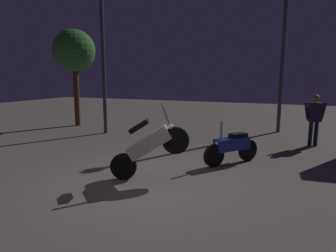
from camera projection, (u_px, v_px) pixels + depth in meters
name	position (u px, v px, depth m)	size (l,w,h in m)	color
ground_plane	(145.00, 183.00, 5.95)	(40.00, 40.00, 0.00)	#605951
motorcycle_white_foreground	(149.00, 145.00, 6.05)	(1.60, 0.63, 1.63)	black
motorcycle_blue_parked_left	(232.00, 147.00, 7.25)	(1.09, 1.38, 1.11)	black
person_rider_beside	(315.00, 116.00, 9.04)	(0.66, 0.31, 1.62)	black
streetlamp_near	(103.00, 41.00, 10.76)	(0.36, 0.36, 5.50)	#38383D
streetlamp_far	(284.00, 38.00, 10.97)	(0.36, 0.36, 5.80)	#38383D
tree_left_bg	(74.00, 52.00, 12.62)	(1.80, 1.80, 4.18)	#4C331E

